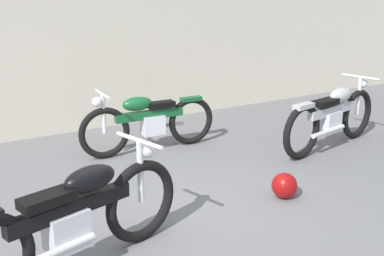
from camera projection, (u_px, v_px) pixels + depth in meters
name	position (u px, v px, depth m)	size (l,w,h in m)	color
ground_plane	(176.00, 216.00, 4.75)	(40.00, 40.00, 0.00)	slate
building_wall	(61.00, 26.00, 7.22)	(18.00, 0.30, 3.41)	beige
helmet	(284.00, 186.00, 5.13)	(0.29, 0.29, 0.29)	maroon
motorcycle_black	(74.00, 218.00, 3.69)	(2.16, 0.80, 0.99)	black
motorcycle_green	(149.00, 121.00, 6.56)	(2.06, 0.58, 0.92)	black
motorcycle_silver	(333.00, 116.00, 6.71)	(2.19, 0.69, 0.99)	black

